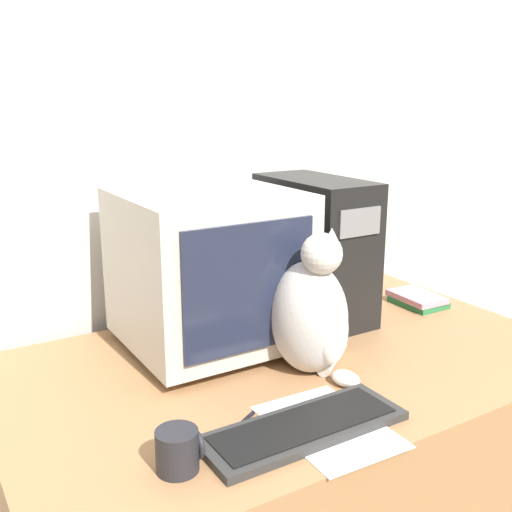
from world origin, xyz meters
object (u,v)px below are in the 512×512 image
Objects in this scene: crt_monitor at (209,269)px; pen at (235,429)px; mug at (179,450)px; computer_tower at (314,249)px; keyboard at (304,428)px; cat at (312,314)px; book_stack at (418,299)px.

crt_monitor is 0.50m from pen.
crt_monitor is 0.60m from mug.
computer_tower reaches higher than pen.
cat reaches higher than keyboard.
mug is at bearing -169.67° from cat.
cat is (0.18, 0.22, 0.14)m from keyboard.
computer_tower is 0.41m from cat.
mug is at bearing -158.60° from pen.
keyboard is 2.45× the size of book_stack.
mug is at bearing -158.28° from book_stack.
crt_monitor is 0.39m from computer_tower.
computer_tower is at bearing 40.45° from pen.
keyboard is at bearing -3.44° from mug.
mug is (-0.31, -0.48, -0.18)m from crt_monitor.
cat is at bearing -62.28° from crt_monitor.
cat is at bearing 25.75° from pen.
mug is at bearing 176.56° from keyboard.
book_stack is at bearing 21.72° from mug.
pen is (-0.16, -0.42, -0.22)m from crt_monitor.
mug is (-0.27, 0.02, 0.03)m from keyboard.
crt_monitor is 0.54m from keyboard.
computer_tower is 0.75m from pen.
computer_tower is 0.42m from book_stack.
computer_tower is at bearing 38.62° from cat.
crt_monitor reaches higher than cat.
book_stack is at bearing 29.20° from keyboard.
computer_tower reaches higher than book_stack.
pen is at bearing 21.40° from mug.
book_stack is at bearing 5.68° from cat.
cat is (-0.24, -0.32, -0.06)m from computer_tower.
pen is (-0.30, -0.15, -0.15)m from cat.
crt_monitor is at bearing 175.33° from book_stack.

